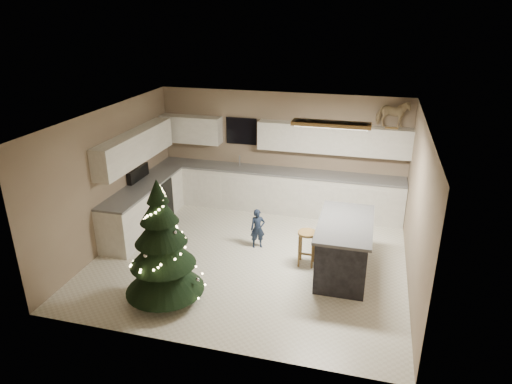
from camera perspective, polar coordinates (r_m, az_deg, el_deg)
ground_plane at (r=8.49m, az=-0.61°, el=-8.08°), size 5.50×5.50×0.00m
room_shell at (r=7.75m, az=-0.50°, el=3.16°), size 5.52×5.02×2.61m
cabinetry at (r=9.83m, az=-3.19°, el=1.14°), size 5.50×3.20×2.00m
island at (r=7.94m, az=10.91°, el=-6.81°), size 0.90×1.70×0.95m
bar_stool at (r=8.08m, az=6.40°, el=-5.99°), size 0.33×0.33×0.64m
christmas_tree at (r=7.09m, az=-11.62°, el=-7.42°), size 1.26×1.22×2.01m
toddler at (r=8.64m, az=0.21°, el=-4.60°), size 0.33×0.28×0.77m
rocking_horse at (r=9.60m, az=16.74°, el=9.32°), size 0.65×0.30×0.57m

